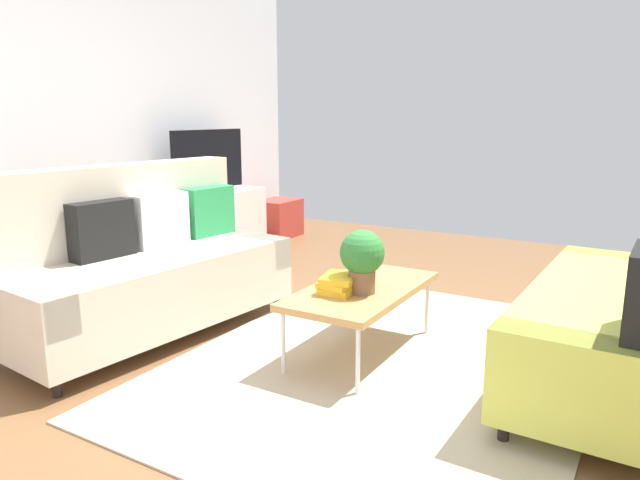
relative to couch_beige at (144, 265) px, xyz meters
The scene contains 17 objects.
ground_plane 1.48m from the couch_beige, 73.92° to the right, with size 7.68×7.68×0.00m, color brown.
wall_far 1.80m from the couch_beige, 74.91° to the left, with size 6.40×0.12×2.90m, color silver.
area_rug 1.71m from the couch_beige, 78.49° to the right, with size 2.90×2.20×0.01m, color tan.
couch_beige is the anchor object (origin of this frame).
couch_green 2.92m from the couch_beige, 76.83° to the right, with size 1.92×0.89×1.10m.
coffee_table 1.47m from the couch_beige, 75.03° to the right, with size 1.10×0.56×0.42m.
tv_console 2.21m from the couch_beige, 30.09° to the left, with size 1.40×0.44×0.64m, color silver.
tv 2.25m from the couch_beige, 29.64° to the left, with size 1.00×0.20×0.64m.
storage_trunk 3.18m from the couch_beige, 18.49° to the left, with size 0.52×0.40×0.44m, color #B2382D.
potted_plant 1.51m from the couch_beige, 79.09° to the right, with size 0.26×0.26×0.37m.
table_book_0 1.37m from the couch_beige, 80.62° to the right, with size 0.24×0.18×0.04m, color gold.
table_book_1 1.37m from the couch_beige, 80.62° to the right, with size 0.24×0.18×0.03m, color gold.
table_book_2 1.37m from the couch_beige, 80.62° to the right, with size 0.24×0.18×0.03m, color gold.
vase_0 1.78m from the couch_beige, 41.01° to the left, with size 0.13×0.13×0.15m, color #4C72B2.
vase_1 1.93m from the couch_beige, 37.21° to the left, with size 0.11×0.11×0.14m, color #B24C4C.
bottle_0 2.02m from the couch_beige, 32.27° to the left, with size 0.05×0.05×0.18m, color #3359B2.
bottle_1 2.10m from the couch_beige, 30.86° to the left, with size 0.05×0.05×0.23m, color red.
Camera 1 is at (-3.00, -1.55, 1.42)m, focal length 32.69 mm.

